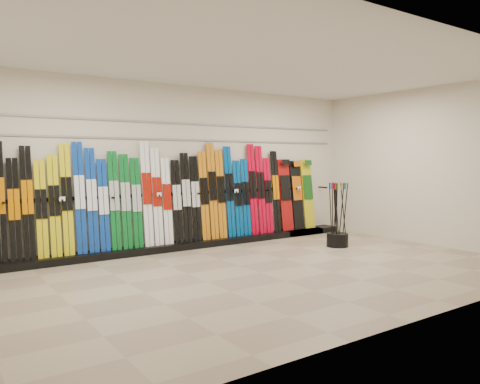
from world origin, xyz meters
TOP-DOWN VIEW (x-y plane):
  - floor at (0.00, 0.00)m, footprint 8.00×8.00m
  - back_wall at (0.00, 2.50)m, footprint 8.00×0.00m
  - right_wall at (4.00, 0.00)m, footprint 0.00×5.00m
  - ceiling at (0.00, 0.00)m, footprint 8.00×8.00m
  - ski_rack_base at (0.22, 2.28)m, footprint 8.00×0.40m
  - skis at (-0.45, 2.32)m, footprint 5.38×0.22m
  - snowboards at (2.76, 2.36)m, footprint 0.93×0.23m
  - pole_bin at (2.42, 0.81)m, footprint 0.40×0.40m
  - ski_poles at (2.41, 0.82)m, footprint 0.25×0.32m
  - slatwall_rail_0 at (0.00, 2.48)m, footprint 7.60×0.02m
  - slatwall_rail_1 at (0.00, 2.48)m, footprint 7.60×0.02m

SIDE VIEW (x-z plane):
  - floor at x=0.00m, z-range 0.00..0.00m
  - ski_rack_base at x=0.22m, z-range 0.00..0.12m
  - pole_bin at x=2.42m, z-range 0.00..0.25m
  - ski_poles at x=2.41m, z-range 0.02..1.20m
  - snowboards at x=2.76m, z-range 0.11..1.63m
  - skis at x=-0.45m, z-range 0.03..1.87m
  - back_wall at x=0.00m, z-range -2.50..5.50m
  - right_wall at x=4.00m, z-range -1.00..4.00m
  - slatwall_rail_0 at x=0.00m, z-range 1.98..2.02m
  - slatwall_rail_1 at x=0.00m, z-range 2.28..2.31m
  - ceiling at x=0.00m, z-range 3.00..3.00m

